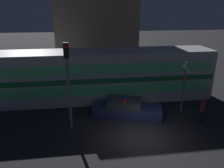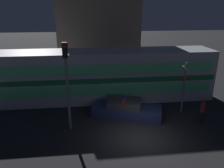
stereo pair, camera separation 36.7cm
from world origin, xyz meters
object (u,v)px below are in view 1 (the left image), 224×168
at_px(traffic_light_corner, 68,78).
at_px(train, 99,76).
at_px(crossing_signal_near, 184,85).
at_px(police_car, 127,109).
at_px(pedestrian, 202,110).

bearing_deg(traffic_light_corner, train, 65.46).
height_order(train, crossing_signal_near, train).
bearing_deg(crossing_signal_near, traffic_light_corner, -169.93).
relative_size(police_car, crossing_signal_near, 1.36).
relative_size(train, police_car, 3.64).
bearing_deg(traffic_light_corner, crossing_signal_near, 10.07).
height_order(train, traffic_light_corner, traffic_light_corner).
bearing_deg(police_car, pedestrian, -1.66).
bearing_deg(traffic_light_corner, police_car, 19.92).
distance_m(police_car, traffic_light_corner, 5.17).
height_order(police_car, traffic_light_corner, traffic_light_corner).
xyz_separation_m(crossing_signal_near, traffic_light_corner, (-8.17, -1.45, 1.42)).
xyz_separation_m(police_car, traffic_light_corner, (-3.95, -1.43, 3.02)).
distance_m(train, police_car, 4.09).
xyz_separation_m(train, pedestrian, (6.65, -5.02, -1.15)).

